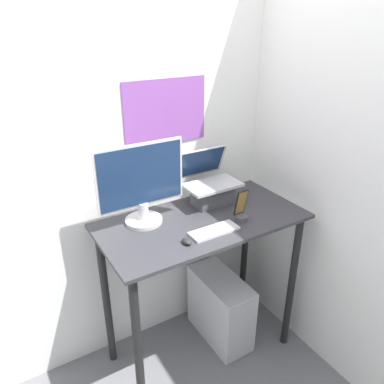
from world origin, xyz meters
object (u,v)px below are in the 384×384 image
at_px(monitor, 142,186).
at_px(mouse, 187,241).
at_px(keyboard, 214,231).
at_px(computer_tower, 220,308).
at_px(laptop, 211,188).
at_px(cell_phone, 241,211).

relative_size(monitor, mouse, 7.51).
bearing_deg(mouse, keyboard, 6.47).
distance_m(monitor, computer_tower, 1.06).
bearing_deg(keyboard, laptop, 59.41).
distance_m(keyboard, computer_tower, 0.80).
bearing_deg(monitor, cell_phone, -29.25).
xyz_separation_m(keyboard, mouse, (-0.17, -0.02, 0.01)).
height_order(mouse, cell_phone, cell_phone).
bearing_deg(laptop, monitor, -178.66).
bearing_deg(computer_tower, cell_phone, -92.29).
height_order(laptop, keyboard, laptop).
bearing_deg(computer_tower, keyboard, -137.16).
relative_size(monitor, cell_phone, 2.67).
bearing_deg(computer_tower, laptop, 104.02).
bearing_deg(keyboard, cell_phone, 8.05).
relative_size(laptop, computer_tower, 0.67).
xyz_separation_m(monitor, cell_phone, (0.46, -0.26, -0.15)).
height_order(monitor, computer_tower, monitor).
relative_size(laptop, cell_phone, 1.81).
distance_m(laptop, keyboard, 0.35).
distance_m(keyboard, cell_phone, 0.20).
bearing_deg(monitor, mouse, -73.62).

